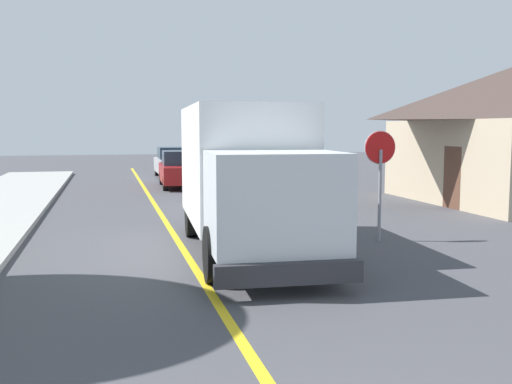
{
  "coord_description": "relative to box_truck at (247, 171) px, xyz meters",
  "views": [
    {
      "loc": [
        -1.6,
        -2.92,
        2.7
      ],
      "look_at": [
        1.35,
        8.78,
        1.4
      ],
      "focal_mm": 41.46,
      "sensor_mm": 36.0,
      "label": 1
    }
  ],
  "objects": [
    {
      "name": "centre_line_yellow",
      "position": [
        -1.36,
        0.36,
        -1.76
      ],
      "size": [
        0.16,
        56.0,
        0.01
      ],
      "primitive_type": "cube",
      "color": "gold",
      "rests_on": "ground"
    },
    {
      "name": "parked_car_near",
      "position": [
        0.92,
        7.31,
        -0.97
      ],
      "size": [
        1.94,
        4.46,
        1.67
      ],
      "color": "silver",
      "rests_on": "ground"
    },
    {
      "name": "parked_car_far",
      "position": [
        0.59,
        20.24,
        -0.97
      ],
      "size": [
        1.83,
        4.41,
        1.67
      ],
      "color": "#B7B7BC",
      "rests_on": "ground"
    },
    {
      "name": "box_truck",
      "position": [
        0.0,
        0.0,
        0.0
      ],
      "size": [
        2.8,
        7.3,
        3.2
      ],
      "color": "white",
      "rests_on": "ground"
    },
    {
      "name": "stop_sign",
      "position": [
        3.36,
        0.36,
        0.09
      ],
      "size": [
        0.8,
        0.1,
        2.65
      ],
      "color": "gray",
      "rests_on": "ground"
    },
    {
      "name": "parked_car_mid",
      "position": [
        0.31,
        14.67,
        -0.97
      ],
      "size": [
        1.95,
        4.46,
        1.67
      ],
      "color": "maroon",
      "rests_on": "ground"
    }
  ]
}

